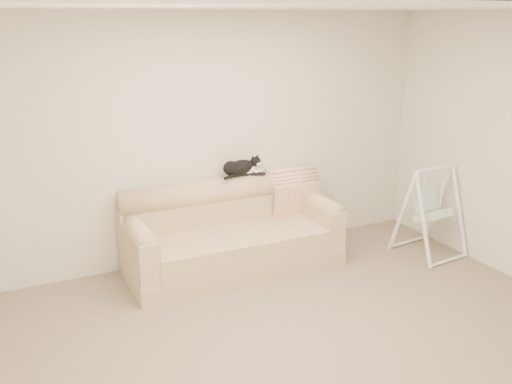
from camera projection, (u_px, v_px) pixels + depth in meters
ground_plane at (305, 341)px, 4.66m from camera, size 5.00×5.00×0.00m
room_shell at (310, 160)px, 4.21m from camera, size 5.04×4.04×2.60m
sofa at (230, 235)px, 5.96m from camera, size 2.20×0.93×0.90m
remote_a at (240, 175)px, 6.11m from camera, size 0.19×0.08×0.03m
remote_b at (258, 174)px, 6.16m from camera, size 0.18×0.10×0.02m
tuxedo_cat at (241, 167)px, 6.07m from camera, size 0.51×0.29×0.20m
throw_blanket at (291, 185)px, 6.39m from camera, size 0.55×0.38×0.58m
baby_swing at (430, 211)px, 6.25m from camera, size 0.67×0.71×1.00m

